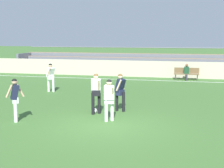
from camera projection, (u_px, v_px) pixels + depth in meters
The scene contains 12 objects.
ground_plane at pixel (107, 125), 11.82m from camera, with size 160.00×160.00×0.00m, color #3D662D.
field_line_sideline at pixel (149, 80), 23.77m from camera, with size 44.00×0.12×0.01m, color white.
sideline_wall at pixel (152, 69), 25.42m from camera, with size 48.00×0.16×1.28m, color beige.
bleacher_stand at pixel (162, 64), 27.23m from camera, with size 25.52×2.99×2.22m.
bench_far_right at pixel (187, 73), 23.81m from camera, with size 1.80×0.40×0.90m.
spectator_seated at pixel (187, 71), 23.67m from camera, with size 0.36×0.42×1.21m.
player_white_trailing_run at pixel (96, 90), 13.40m from camera, with size 0.46×0.59×1.70m.
player_dark_wide_right at pixel (120, 89), 13.88m from camera, with size 0.47×0.58×1.64m.
player_dark_challenging at pixel (15, 96), 12.28m from camera, with size 0.64×0.51×1.64m.
player_white_overlapping at pixel (51, 75), 18.76m from camera, with size 0.50×0.60×1.65m.
player_white_deep_cover at pixel (109, 97), 12.29m from camera, with size 0.47×0.55×1.62m.
soccer_ball at pixel (95, 111), 13.67m from camera, with size 0.22×0.22×0.22m, color white.
Camera 1 is at (2.86, -11.10, 3.25)m, focal length 51.91 mm.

